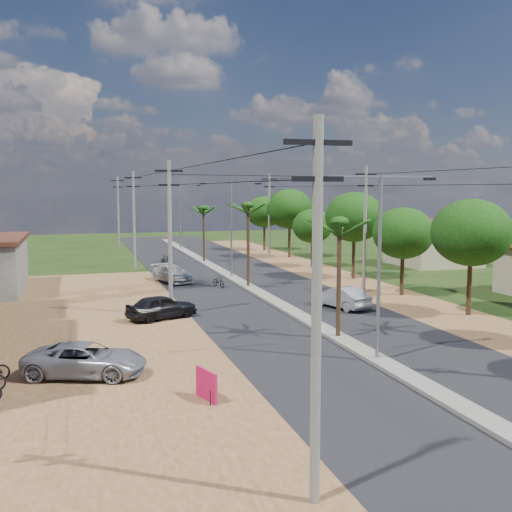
{
  "coord_description": "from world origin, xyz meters",
  "views": [
    {
      "loc": [
        -12.18,
        -22.42,
        7.38
      ],
      "look_at": [
        -0.93,
        14.89,
        3.0
      ],
      "focal_mm": 42.0,
      "sensor_mm": 36.0,
      "label": 1
    }
  ],
  "objects_px": {
    "car_silver_mid": "(341,298)",
    "car_parked_silver": "(86,361)",
    "car_parked_dark": "(162,307)",
    "roadside_sign": "(206,385)",
    "car_white_far": "(172,274)"
  },
  "relations": [
    {
      "from": "car_parked_dark",
      "to": "roadside_sign",
      "type": "distance_m",
      "value": 13.66
    },
    {
      "from": "car_parked_silver",
      "to": "roadside_sign",
      "type": "relative_size",
      "value": 3.61
    },
    {
      "from": "car_silver_mid",
      "to": "car_white_far",
      "type": "distance_m",
      "value": 15.88
    },
    {
      "from": "car_silver_mid",
      "to": "car_parked_silver",
      "type": "height_order",
      "value": "car_silver_mid"
    },
    {
      "from": "car_silver_mid",
      "to": "car_parked_dark",
      "type": "bearing_deg",
      "value": -17.39
    },
    {
      "from": "car_silver_mid",
      "to": "car_parked_dark",
      "type": "xyz_separation_m",
      "value": [
        -11.08,
        0.14,
        0.02
      ]
    },
    {
      "from": "car_parked_dark",
      "to": "roadside_sign",
      "type": "height_order",
      "value": "car_parked_dark"
    },
    {
      "from": "car_white_far",
      "to": "roadside_sign",
      "type": "height_order",
      "value": "car_white_far"
    },
    {
      "from": "car_white_far",
      "to": "car_parked_dark",
      "type": "height_order",
      "value": "car_parked_dark"
    },
    {
      "from": "car_white_far",
      "to": "car_parked_silver",
      "type": "relative_size",
      "value": 0.95
    },
    {
      "from": "car_parked_silver",
      "to": "roadside_sign",
      "type": "distance_m",
      "value": 5.66
    },
    {
      "from": "car_silver_mid",
      "to": "car_white_far",
      "type": "height_order",
      "value": "car_silver_mid"
    },
    {
      "from": "car_silver_mid",
      "to": "car_parked_dark",
      "type": "height_order",
      "value": "car_parked_dark"
    },
    {
      "from": "car_silver_mid",
      "to": "car_parked_silver",
      "type": "bearing_deg",
      "value": 15.01
    },
    {
      "from": "car_silver_mid",
      "to": "car_white_far",
      "type": "bearing_deg",
      "value": -74.69
    }
  ]
}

